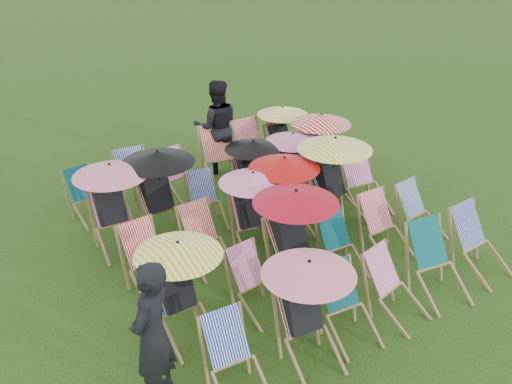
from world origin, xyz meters
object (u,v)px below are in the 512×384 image
deckchair_29 (284,135)px  person_left (152,334)px  person_rear (217,127)px  deckchair_5 (482,243)px  deckchair_0 (236,362)px

deckchair_29 → person_left: 6.29m
person_rear → deckchair_5: bearing=128.5°
deckchair_5 → deckchair_29: bearing=88.9°
deckchair_5 → deckchair_0: bearing=177.5°
deckchair_29 → person_left: (-4.72, -4.16, 0.23)m
deckchair_0 → person_left: person_left is taller
deckchair_0 → person_rear: size_ratio=0.47×
person_rear → deckchair_29: bearing=-178.5°
deckchair_0 → deckchair_29: deckchair_29 is taller
deckchair_29 → person_left: size_ratio=0.70×
deckchair_0 → deckchair_5: size_ratio=0.91×
person_left → person_rear: 5.82m
deckchair_5 → person_left: size_ratio=0.55×
deckchair_5 → person_rear: person_rear is taller
deckchair_29 → person_rear: person_rear is taller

